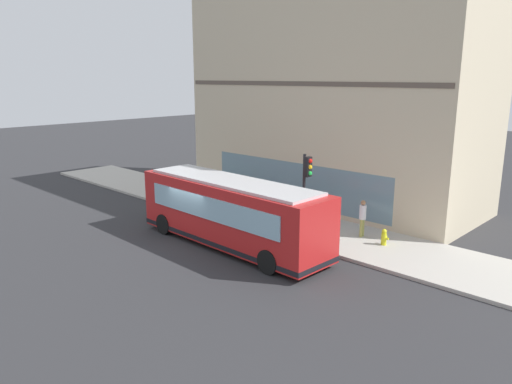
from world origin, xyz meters
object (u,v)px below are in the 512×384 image
object	(u,v)px
fire_hydrant	(384,237)
pedestrian_near_hydrant	(222,183)
pedestrian_walking_along_curb	(214,188)
pedestrian_by_light_pole	(363,216)
traffic_light_near_corner	(306,181)
city_bus_nearside	(231,213)

from	to	relation	value
fire_hydrant	pedestrian_near_hydrant	size ratio (longest dim) A/B	0.42
pedestrian_walking_along_curb	pedestrian_by_light_pole	world-z (taller)	pedestrian_by_light_pole
pedestrian_near_hydrant	fire_hydrant	bearing A→B (deg)	-92.68
traffic_light_near_corner	pedestrian_by_light_pole	distance (m)	3.28
traffic_light_near_corner	fire_hydrant	size ratio (longest dim) A/B	5.38
traffic_light_near_corner	pedestrian_walking_along_curb	size ratio (longest dim) A/B	2.30
fire_hydrant	pedestrian_walking_along_curb	bearing A→B (deg)	93.31
traffic_light_near_corner	pedestrian_near_hydrant	distance (m)	8.84
city_bus_nearside	traffic_light_near_corner	bearing A→B (deg)	-39.36
city_bus_nearside	fire_hydrant	bearing A→B (deg)	-48.88
traffic_light_near_corner	pedestrian_by_light_pole	xyz separation A→B (m)	(2.21, -1.66, -1.76)
traffic_light_near_corner	pedestrian_walking_along_curb	world-z (taller)	traffic_light_near_corner
pedestrian_walking_along_curb	traffic_light_near_corner	bearing A→B (deg)	-99.29
city_bus_nearside	pedestrian_near_hydrant	xyz separation A→B (m)	(5.03, 6.16, -0.39)
fire_hydrant	pedestrian_near_hydrant	bearing A→B (deg)	87.32
traffic_light_near_corner	pedestrian_by_light_pole	world-z (taller)	traffic_light_near_corner
traffic_light_near_corner	pedestrian_by_light_pole	bearing A→B (deg)	-36.92
fire_hydrant	pedestrian_by_light_pole	world-z (taller)	pedestrian_by_light_pole
city_bus_nearside	pedestrian_near_hydrant	bearing A→B (deg)	50.76
traffic_light_near_corner	fire_hydrant	distance (m)	4.29
pedestrian_by_light_pole	city_bus_nearside	bearing A→B (deg)	141.73
pedestrian_by_light_pole	traffic_light_near_corner	bearing A→B (deg)	143.08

